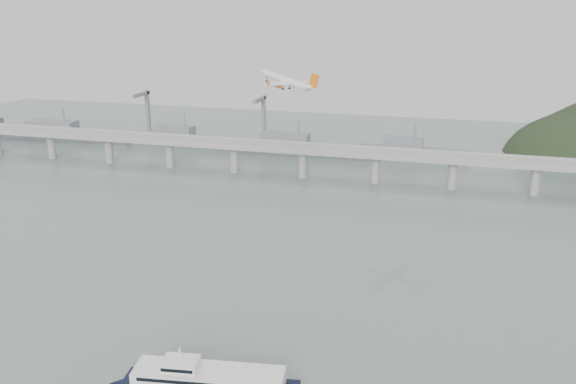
% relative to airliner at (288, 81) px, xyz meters
% --- Properties ---
extents(ground, '(900.00, 900.00, 0.00)m').
position_rel_airliner_xyz_m(ground, '(10.01, -90.07, -80.18)').
color(ground, slate).
rests_on(ground, ground).
extents(bridge, '(800.00, 22.00, 23.90)m').
position_rel_airliner_xyz_m(bridge, '(8.86, 109.93, -62.54)').
color(bridge, gray).
rests_on(bridge, ground).
extents(distant_fleet, '(453.00, 60.90, 40.00)m').
position_rel_airliner_xyz_m(distant_fleet, '(-145.35, 175.01, -73.96)').
color(distant_fleet, slate).
rests_on(distant_fleet, ground).
extents(airliner, '(34.68, 32.53, 10.22)m').
position_rel_airliner_xyz_m(airliner, '(0.00, 0.00, 0.00)').
color(airliner, white).
rests_on(airliner, ground).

